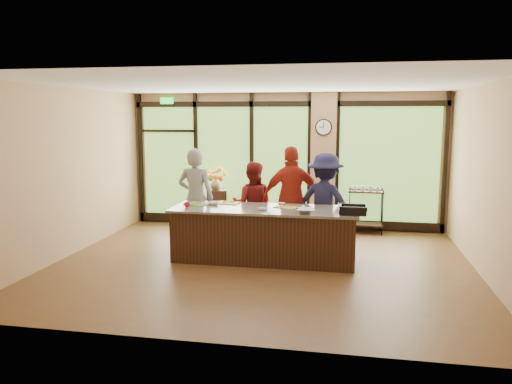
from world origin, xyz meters
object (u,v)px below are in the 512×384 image
at_px(cook_right, 325,203).
at_px(roasting_pan, 353,212).
at_px(island_base, 264,235).
at_px(bar_cart, 366,205).
at_px(cook_left, 196,198).
at_px(flower_stand, 216,209).

xyz_separation_m(cook_right, roasting_pan, (0.50, -1.05, 0.05)).
relative_size(island_base, cook_right, 1.70).
relative_size(island_base, bar_cart, 3.04).
height_order(cook_left, flower_stand, cook_left).
height_order(island_base, bar_cart, bar_cart).
distance_m(roasting_pan, flower_stand, 3.89).
bearing_deg(island_base, roasting_pan, -10.08).
bearing_deg(bar_cart, cook_right, -113.05).
height_order(flower_stand, bar_cart, bar_cart).
bearing_deg(cook_left, island_base, 155.93).
height_order(roasting_pan, flower_stand, roasting_pan).
relative_size(island_base, cook_left, 1.64).
bearing_deg(roasting_pan, island_base, 172.74).
distance_m(island_base, flower_stand, 2.64).
bearing_deg(island_base, cook_right, 38.26).
bearing_deg(flower_stand, cook_right, -49.81).
distance_m(cook_left, roasting_pan, 3.10).
bearing_deg(cook_right, island_base, 56.31).
bearing_deg(bar_cart, flower_stand, -173.23).
distance_m(island_base, roasting_pan, 1.61).
bearing_deg(bar_cart, cook_left, -149.01).
relative_size(cook_left, cook_right, 1.04).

